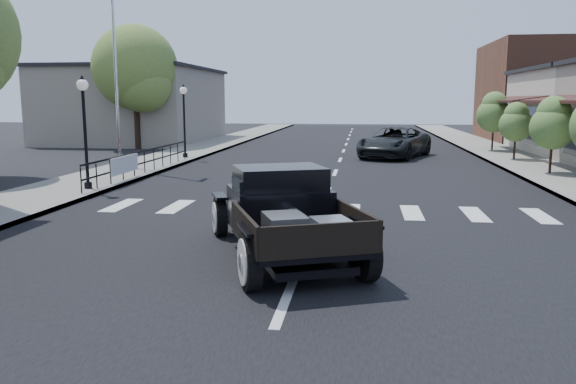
# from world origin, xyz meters

# --- Properties ---
(ground) EXTENTS (120.00, 120.00, 0.00)m
(ground) POSITION_xyz_m (0.00, 0.00, 0.00)
(ground) COLOR black
(ground) RESTS_ON ground
(road) EXTENTS (14.00, 80.00, 0.02)m
(road) POSITION_xyz_m (0.00, 15.00, 0.01)
(road) COLOR black
(road) RESTS_ON ground
(road_markings) EXTENTS (12.00, 60.00, 0.06)m
(road_markings) POSITION_xyz_m (0.00, 10.00, 0.00)
(road_markings) COLOR silver
(road_markings) RESTS_ON ground
(sidewalk_left) EXTENTS (3.00, 80.00, 0.15)m
(sidewalk_left) POSITION_xyz_m (-8.50, 15.00, 0.07)
(sidewalk_left) COLOR gray
(sidewalk_left) RESTS_ON ground
(sidewalk_right) EXTENTS (3.00, 80.00, 0.15)m
(sidewalk_right) POSITION_xyz_m (8.50, 15.00, 0.07)
(sidewalk_right) COLOR #99978B
(sidewalk_right) RESTS_ON ground
(low_building_left) EXTENTS (10.00, 12.00, 5.00)m
(low_building_left) POSITION_xyz_m (-15.00, 28.00, 2.50)
(low_building_left) COLOR gray
(low_building_left) RESTS_ON ground
(far_building_right) EXTENTS (11.00, 10.00, 7.00)m
(far_building_right) POSITION_xyz_m (15.50, 32.00, 3.50)
(far_building_right) COLOR brown
(far_building_right) RESTS_ON ground
(railing) EXTENTS (0.08, 10.00, 1.00)m
(railing) POSITION_xyz_m (-7.30, 10.00, 0.65)
(railing) COLOR black
(railing) RESTS_ON sidewalk_left
(banner) EXTENTS (0.04, 2.20, 0.60)m
(banner) POSITION_xyz_m (-7.22, 8.00, 0.45)
(banner) COLOR silver
(banner) RESTS_ON sidewalk_left
(lamp_post_b) EXTENTS (0.36, 0.36, 3.56)m
(lamp_post_b) POSITION_xyz_m (-7.60, 6.00, 1.93)
(lamp_post_b) COLOR black
(lamp_post_b) RESTS_ON sidewalk_left
(lamp_post_c) EXTENTS (0.36, 0.36, 3.56)m
(lamp_post_c) POSITION_xyz_m (-7.60, 16.00, 1.93)
(lamp_post_c) COLOR black
(lamp_post_c) RESTS_ON sidewalk_left
(flagpole) EXTENTS (0.12, 0.12, 12.27)m
(flagpole) POSITION_xyz_m (-9.20, 12.00, 6.29)
(flagpole) COLOR silver
(flagpole) RESTS_ON sidewalk_left
(big_tree_far) EXTENTS (5.04, 5.04, 7.40)m
(big_tree_far) POSITION_xyz_m (-12.50, 22.00, 3.70)
(big_tree_far) COLOR #5B7431
(big_tree_far) RESTS_ON ground
(small_tree_c) EXTENTS (1.70, 1.70, 2.84)m
(small_tree_c) POSITION_xyz_m (8.30, 11.98, 1.57)
(small_tree_c) COLOR #4E7134
(small_tree_c) RESTS_ON sidewalk_right
(small_tree_d) EXTENTS (1.57, 1.57, 2.61)m
(small_tree_d) POSITION_xyz_m (8.30, 17.26, 1.45)
(small_tree_d) COLOR #4E7134
(small_tree_d) RESTS_ON sidewalk_right
(small_tree_e) EXTENTS (1.89, 1.89, 3.14)m
(small_tree_e) POSITION_xyz_m (8.30, 21.95, 1.72)
(small_tree_e) COLOR #4E7134
(small_tree_e) RESTS_ON sidewalk_right
(hotrod_pickup) EXTENTS (4.07, 5.53, 1.74)m
(hotrod_pickup) POSITION_xyz_m (-0.38, -0.53, 0.87)
(hotrod_pickup) COLOR black
(hotrod_pickup) RESTS_ON ground
(second_car) EXTENTS (4.41, 6.11, 1.55)m
(second_car) POSITION_xyz_m (2.72, 18.68, 0.77)
(second_car) COLOR black
(second_car) RESTS_ON ground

